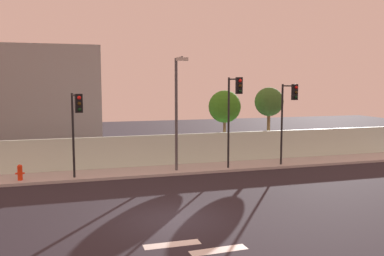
# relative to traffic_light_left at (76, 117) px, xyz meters

# --- Properties ---
(ground_plane) EXTENTS (80.00, 80.00, 0.00)m
(ground_plane) POSITION_rel_traffic_light_left_xyz_m (3.12, -6.68, -3.36)
(ground_plane) COLOR #262129
(sidewalk) EXTENTS (36.00, 2.40, 0.15)m
(sidewalk) POSITION_rel_traffic_light_left_xyz_m (3.12, 1.52, -3.28)
(sidewalk) COLOR #B3B3B3
(sidewalk) RESTS_ON ground
(perimeter_wall) EXTENTS (36.00, 0.18, 1.80)m
(perimeter_wall) POSITION_rel_traffic_light_left_xyz_m (3.12, 2.81, -2.31)
(perimeter_wall) COLOR silver
(perimeter_wall) RESTS_ON sidewalk
(traffic_light_left) EXTENTS (0.51, 1.82, 4.35)m
(traffic_light_left) POSITION_rel_traffic_light_left_xyz_m (0.00, 0.00, 0.00)
(traffic_light_left) COLOR black
(traffic_light_left) RESTS_ON sidewalk
(traffic_light_center) EXTENTS (0.36, 1.44, 5.17)m
(traffic_light_center) POSITION_rel_traffic_light_left_xyz_m (8.46, 0.26, 0.54)
(traffic_light_center) COLOR black
(traffic_light_center) RESTS_ON sidewalk
(traffic_light_right) EXTENTS (0.48, 1.25, 4.79)m
(traffic_light_right) POSITION_rel_traffic_light_left_xyz_m (11.92, 0.34, 0.27)
(traffic_light_right) COLOR black
(traffic_light_right) RESTS_ON sidewalk
(street_lamp_curbside) EXTENTS (0.62, 2.04, 6.21)m
(street_lamp_curbside) POSITION_rel_traffic_light_left_xyz_m (5.34, 0.78, 0.51)
(street_lamp_curbside) COLOR #4C4C51
(street_lamp_curbside) RESTS_ON sidewalk
(fire_hydrant) EXTENTS (0.44, 0.26, 0.80)m
(fire_hydrant) POSITION_rel_traffic_light_left_xyz_m (-2.77, 0.99, -2.78)
(fire_hydrant) COLOR red
(fire_hydrant) RESTS_ON sidewalk
(roadside_tree_midleft) EXTENTS (2.10, 2.10, 4.53)m
(roadside_tree_midleft) POSITION_rel_traffic_light_left_xyz_m (9.42, 4.10, 0.10)
(roadside_tree_midleft) COLOR brown
(roadside_tree_midleft) RESTS_ON ground
(roadside_tree_midright) EXTENTS (1.93, 1.93, 4.72)m
(roadside_tree_midright) POSITION_rel_traffic_light_left_xyz_m (12.60, 4.10, 0.35)
(roadside_tree_midright) COLOR brown
(roadside_tree_midright) RESTS_ON ground
(low_building_distant) EXTENTS (10.43, 6.00, 8.07)m
(low_building_distant) POSITION_rel_traffic_light_left_xyz_m (-2.77, 16.81, 0.68)
(low_building_distant) COLOR gray
(low_building_distant) RESTS_ON ground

